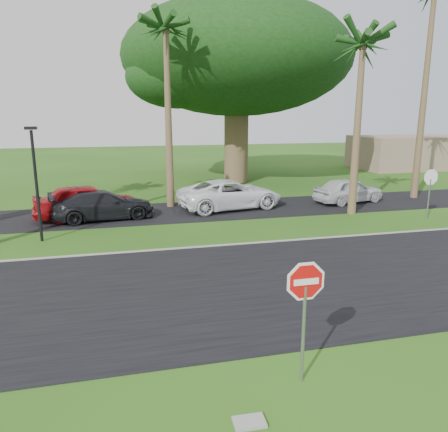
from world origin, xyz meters
TOP-DOWN VIEW (x-y plane):
  - ground at (0.00, 0.00)m, footprint 120.00×120.00m
  - road at (0.00, 2.00)m, footprint 120.00×8.00m
  - parking_strip at (0.00, 12.50)m, footprint 120.00×5.00m
  - curb at (0.00, 6.05)m, footprint 120.00×0.12m
  - stop_sign_near at (0.50, -3.00)m, footprint 1.05×0.07m
  - stop_sign_far at (12.00, 8.00)m, footprint 1.05×0.07m
  - palm_center at (0.00, 14.00)m, footprint 5.00×5.00m
  - palm_right_near at (9.00, 10.00)m, footprint 5.00×5.00m
  - canopy_tree at (6.00, 22.00)m, footprint 16.50×16.50m
  - streetlight_right at (-6.00, 8.50)m, footprint 0.45×0.25m
  - building_far at (24.00, 26.00)m, footprint 10.00×6.00m
  - car_red at (-4.40, 12.19)m, footprint 5.30×2.82m
  - car_dark at (-3.62, 11.75)m, footprint 5.21×2.77m
  - car_minivan at (3.13, 12.66)m, footprint 6.10×3.66m
  - car_pickup at (10.23, 12.58)m, footprint 4.54×2.64m
  - utility_slab at (-0.86, -3.94)m, footprint 0.56×0.37m

SIDE VIEW (x-z plane):
  - ground at x=0.00m, z-range 0.00..0.00m
  - road at x=0.00m, z-range 0.00..0.02m
  - parking_strip at x=0.00m, z-range 0.00..0.02m
  - curb at x=0.00m, z-range 0.00..0.06m
  - utility_slab at x=-0.86m, z-range 0.00..0.06m
  - car_dark at x=-3.62m, z-range 0.00..1.44m
  - car_pickup at x=10.23m, z-range 0.00..1.45m
  - car_minivan at x=3.13m, z-range 0.00..1.59m
  - car_red at x=-4.40m, z-range 0.00..1.72m
  - building_far at x=24.00m, z-range 0.00..3.00m
  - stop_sign_near at x=0.50m, z-range 0.46..3.09m
  - stop_sign_far at x=12.00m, z-range 0.46..3.09m
  - streetlight_right at x=-6.00m, z-range 0.33..4.97m
  - palm_right_near at x=9.00m, z-range 3.44..12.94m
  - canopy_tree at x=6.00m, z-range 2.39..15.51m
  - palm_center at x=0.00m, z-range 3.91..14.41m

